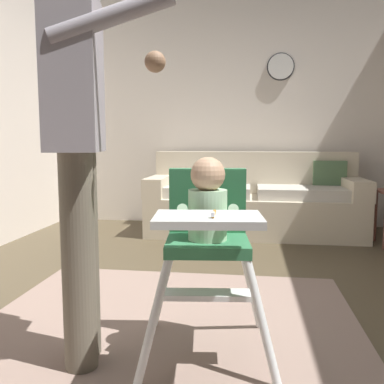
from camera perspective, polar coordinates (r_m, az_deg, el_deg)
ground at (r=2.41m, az=0.50°, el=-18.14°), size 5.64×7.19×0.10m
wall_far at (r=5.02m, az=4.78°, el=11.61°), size 4.84×0.06×2.78m
area_rug at (r=1.96m, az=-5.65°, el=-22.52°), size 2.01×2.61×0.01m
couch at (r=4.52m, az=8.49°, el=-1.37°), size 2.22×0.86×0.86m
high_chair at (r=1.85m, az=2.13°, el=-4.28°), size 0.67×0.77×0.91m
adult_standing at (r=1.83m, az=-15.24°, el=7.51°), size 0.59×0.50×1.75m
wall_clock at (r=5.03m, az=11.99°, el=16.37°), size 0.31×0.04×0.31m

